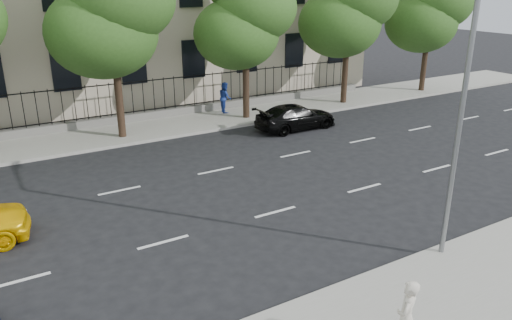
# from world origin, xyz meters

# --- Properties ---
(ground) EXTENTS (120.00, 120.00, 0.00)m
(ground) POSITION_xyz_m (0.00, 0.00, 0.00)
(ground) COLOR black
(ground) RESTS_ON ground
(near_sidewalk) EXTENTS (60.00, 4.00, 0.15)m
(near_sidewalk) POSITION_xyz_m (0.00, -4.00, 0.07)
(near_sidewalk) COLOR gray
(near_sidewalk) RESTS_ON ground
(far_sidewalk) EXTENTS (60.00, 4.00, 0.15)m
(far_sidewalk) POSITION_xyz_m (0.00, 14.00, 0.07)
(far_sidewalk) COLOR gray
(far_sidewalk) RESTS_ON ground
(lane_markings) EXTENTS (49.60, 4.62, 0.01)m
(lane_markings) POSITION_xyz_m (0.00, 4.75, 0.01)
(lane_markings) COLOR silver
(lane_markings) RESTS_ON ground
(iron_fence) EXTENTS (30.00, 0.50, 2.20)m
(iron_fence) POSITION_xyz_m (0.00, 15.70, 0.65)
(iron_fence) COLOR slate
(iron_fence) RESTS_ON far_sidewalk
(street_light) EXTENTS (0.25, 3.32, 8.05)m
(street_light) POSITION_xyz_m (2.50, -1.77, 5.15)
(street_light) COLOR slate
(street_light) RESTS_ON near_sidewalk
(tree_c) EXTENTS (5.89, 5.50, 9.80)m
(tree_c) POSITION_xyz_m (-1.96, 13.36, 6.41)
(tree_c) COLOR #382619
(tree_c) RESTS_ON far_sidewalk
(tree_d) EXTENTS (5.34, 4.94, 8.84)m
(tree_d) POSITION_xyz_m (5.04, 13.36, 5.84)
(tree_d) COLOR #382619
(tree_d) RESTS_ON far_sidewalk
(tree_e) EXTENTS (5.71, 5.31, 9.46)m
(tree_e) POSITION_xyz_m (12.04, 13.36, 6.20)
(tree_e) COLOR #382619
(tree_e) RESTS_ON far_sidewalk
(tree_f) EXTENTS (5.52, 5.12, 9.01)m
(tree_f) POSITION_xyz_m (19.04, 13.36, 5.88)
(tree_f) COLOR #382619
(tree_f) RESTS_ON far_sidewalk
(black_sedan) EXTENTS (4.51, 1.87, 1.30)m
(black_sedan) POSITION_xyz_m (6.32, 10.29, 0.65)
(black_sedan) COLOR black
(black_sedan) RESTS_ON ground
(woman_near) EXTENTS (0.73, 0.66, 1.66)m
(woman_near) POSITION_xyz_m (-1.45, -4.60, 0.98)
(woman_near) COLOR beige
(woman_near) RESTS_ON near_sidewalk
(pedestrian_far) EXTENTS (0.84, 0.98, 1.74)m
(pedestrian_far) POSITION_xyz_m (4.51, 14.77, 1.02)
(pedestrian_far) COLOR navy
(pedestrian_far) RESTS_ON far_sidewalk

